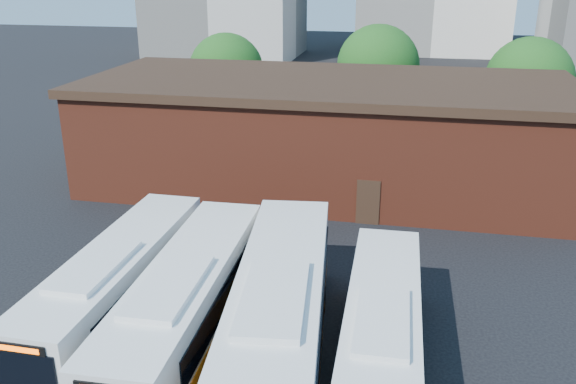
% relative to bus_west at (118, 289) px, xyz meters
% --- Properties ---
extents(bus_west, '(2.58, 11.87, 3.22)m').
position_rel_bus_west_xyz_m(bus_west, '(0.00, 0.00, 0.00)').
color(bus_west, silver).
rests_on(bus_west, ground).
extents(bus_midwest, '(2.88, 12.47, 3.38)m').
position_rel_bus_west_xyz_m(bus_midwest, '(3.07, -0.99, 0.07)').
color(bus_midwest, silver).
rests_on(bus_midwest, ground).
extents(bus_mideast, '(4.24, 13.65, 3.67)m').
position_rel_bus_west_xyz_m(bus_mideast, '(6.41, -1.34, 0.20)').
color(bus_mideast, silver).
rests_on(bus_mideast, ground).
extents(bus_east, '(2.56, 11.33, 3.07)m').
position_rel_bus_west_xyz_m(bus_east, '(9.74, -1.29, -0.07)').
color(bus_east, silver).
rests_on(bus_east, ground).
extents(depot_building, '(28.60, 12.60, 6.40)m').
position_rel_bus_west_xyz_m(depot_building, '(5.31, 17.29, 1.80)').
color(depot_building, maroon).
rests_on(depot_building, ground).
extents(tree_west, '(6.00, 6.00, 7.65)m').
position_rel_bus_west_xyz_m(tree_west, '(-4.69, 29.29, 3.18)').
color(tree_west, '#382314').
rests_on(tree_west, ground).
extents(tree_mid, '(6.56, 6.56, 8.36)m').
position_rel_bus_west_xyz_m(tree_mid, '(7.31, 31.29, 3.62)').
color(tree_mid, '#382314').
rests_on(tree_mid, ground).
extents(tree_east, '(6.24, 6.24, 7.96)m').
position_rel_bus_west_xyz_m(tree_east, '(18.31, 28.29, 3.37)').
color(tree_east, '#382314').
rests_on(tree_east, ground).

